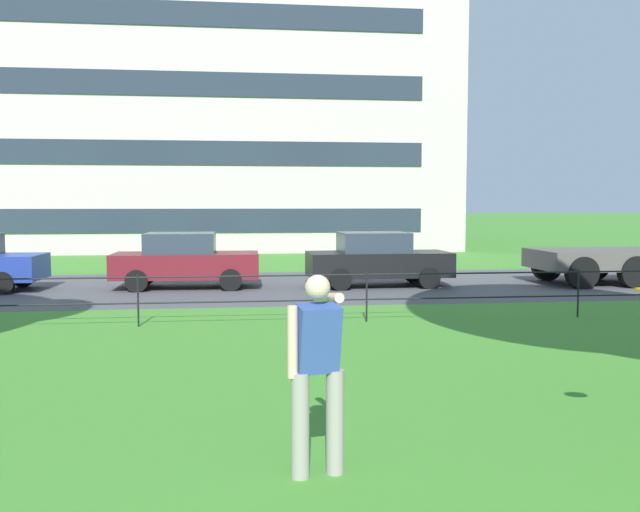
% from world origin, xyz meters
% --- Properties ---
extents(street_strip, '(80.00, 7.88, 0.01)m').
position_xyz_m(street_strip, '(0.00, 20.49, 0.00)').
color(street_strip, '#4C4C51').
rests_on(street_strip, ground).
extents(park_fence, '(31.29, 0.04, 1.00)m').
position_xyz_m(park_fence, '(-0.00, 14.34, 0.67)').
color(park_fence, black).
rests_on(park_fence, ground).
extents(person_thrower, '(0.51, 0.85, 1.77)m').
position_xyz_m(person_thrower, '(0.33, 6.64, 0.96)').
color(person_thrower, gray).
rests_on(person_thrower, ground).
extents(car_maroon_far_right, '(4.02, 1.86, 1.54)m').
position_xyz_m(car_maroon_far_right, '(-1.77, 20.39, 0.78)').
color(car_maroon_far_right, maroon).
rests_on(car_maroon_far_right, ground).
extents(car_black_far_left, '(4.04, 1.89, 1.54)m').
position_xyz_m(car_black_far_left, '(3.64, 20.11, 0.78)').
color(car_black_far_left, black).
rests_on(car_black_far_left, ground).
extents(apartment_building_background, '(28.06, 14.69, 18.94)m').
position_xyz_m(apartment_building_background, '(-3.25, 40.40, 9.47)').
color(apartment_building_background, beige).
rests_on(apartment_building_background, ground).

